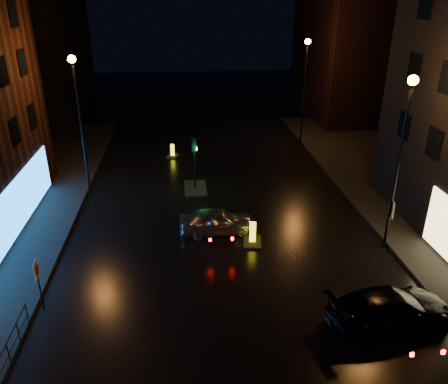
# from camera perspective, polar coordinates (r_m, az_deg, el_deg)

# --- Properties ---
(ground) EXTENTS (120.00, 120.00, 0.00)m
(ground) POSITION_cam_1_polar(r_m,az_deg,el_deg) (16.47, 2.86, -19.66)
(ground) COLOR black
(ground) RESTS_ON ground
(building_far_left) EXTENTS (8.00, 16.00, 14.00)m
(building_far_left) POSITION_cam_1_polar(r_m,az_deg,el_deg) (48.91, -23.62, 17.41)
(building_far_left) COLOR black
(building_far_left) RESTS_ON ground
(building_far_right) EXTENTS (8.00, 14.00, 12.00)m
(building_far_right) POSITION_cam_1_polar(r_m,az_deg,el_deg) (47.14, 16.02, 17.01)
(building_far_right) COLOR black
(building_far_right) RESTS_ON ground
(street_lamp_lfar) EXTENTS (0.44, 0.44, 8.37)m
(street_lamp_lfar) POSITION_cam_1_polar(r_m,az_deg,el_deg) (26.96, -18.51, 10.65)
(street_lamp_lfar) COLOR black
(street_lamp_lfar) RESTS_ON ground
(street_lamp_rnear) EXTENTS (0.44, 0.44, 8.37)m
(street_lamp_rnear) POSITION_cam_1_polar(r_m,az_deg,el_deg) (21.02, 22.29, 6.36)
(street_lamp_rnear) COLOR black
(street_lamp_rnear) RESTS_ON ground
(street_lamp_rfar) EXTENTS (0.44, 0.44, 8.37)m
(street_lamp_rfar) POSITION_cam_1_polar(r_m,az_deg,el_deg) (35.53, 10.55, 14.59)
(street_lamp_rfar) COLOR black
(street_lamp_rfar) RESTS_ON ground
(traffic_signal) EXTENTS (1.40, 2.40, 3.45)m
(traffic_signal) POSITION_cam_1_polar(r_m,az_deg,el_deg) (27.91, -3.79, 1.35)
(traffic_signal) COLOR black
(traffic_signal) RESTS_ON ground
(silver_hatchback) EXTENTS (3.92, 1.69, 1.32)m
(silver_hatchback) POSITION_cam_1_polar(r_m,az_deg,el_deg) (22.75, -0.92, -3.83)
(silver_hatchback) COLOR #A5A6AD
(silver_hatchback) RESTS_ON ground
(dark_sedan) EXTENTS (5.06, 2.60, 1.40)m
(dark_sedan) POSITION_cam_1_polar(r_m,az_deg,el_deg) (18.07, 20.89, -13.97)
(dark_sedan) COLOR black
(dark_sedan) RESTS_ON ground
(bollard_near) EXTENTS (1.07, 1.45, 1.16)m
(bollard_near) POSITION_cam_1_polar(r_m,az_deg,el_deg) (22.07, 3.73, -6.07)
(bollard_near) COLOR black
(bollard_near) RESTS_ON ground
(bollard_far) EXTENTS (1.02, 1.27, 0.98)m
(bollard_far) POSITION_cam_1_polar(r_m,az_deg,el_deg) (33.86, -6.72, 4.97)
(bollard_far) COLOR black
(bollard_far) RESTS_ON ground
(road_sign_left) EXTENTS (0.10, 0.54, 2.21)m
(road_sign_left) POSITION_cam_1_polar(r_m,az_deg,el_deg) (18.47, -23.24, -9.84)
(road_sign_left) COLOR black
(road_sign_left) RESTS_ON ground
(road_sign_right) EXTENTS (0.15, 0.61, 2.51)m
(road_sign_right) POSITION_cam_1_polar(r_m,az_deg,el_deg) (22.44, 20.95, -2.52)
(road_sign_right) COLOR black
(road_sign_right) RESTS_ON ground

